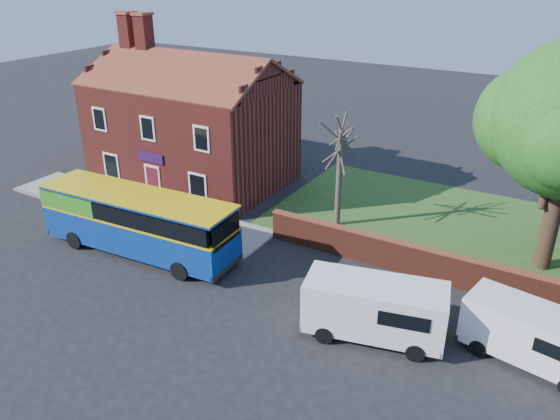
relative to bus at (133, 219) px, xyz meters
The scene contains 10 objects.
ground 4.33m from the bus, 31.87° to the right, with size 120.00×120.00×0.00m, color black.
pavement 5.48m from the bus, 134.91° to the left, with size 18.00×3.50×0.12m, color gray.
kerb 4.49m from the bus, 152.27° to the left, with size 18.00×0.15×0.14m, color slate.
grass_strip 19.74m from the bus, 33.77° to the left, with size 26.00×12.00×0.04m, color #426B28.
shop_building 10.24m from the bus, 111.36° to the left, with size 12.30×8.13×10.50m.
boundary_wall 17.09m from the bus, 16.78° to the left, with size 22.00×0.38×1.60m.
bus is the anchor object (origin of this frame).
van_near 13.14m from the bus, ahead, with size 5.81×3.35×2.40m.
van_far 18.81m from the bus, ahead, with size 5.27×2.87×2.19m.
bare_tree 11.12m from the bus, 46.22° to the left, with size 2.28×2.72×6.09m.
Camera 1 is at (15.57, -15.48, 13.76)m, focal length 35.00 mm.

